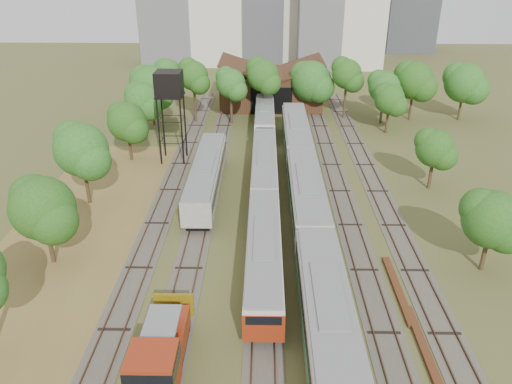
{
  "coord_description": "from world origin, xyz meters",
  "views": [
    {
      "loc": [
        -2.05,
        -22.68,
        22.84
      ],
      "look_at": [
        -2.78,
        19.51,
        2.5
      ],
      "focal_mm": 35.0,
      "sensor_mm": 36.0,
      "label": 1
    }
  ],
  "objects_px": {
    "railcar_red_set": "(264,203)",
    "shunter_locomotive": "(160,356)",
    "railcar_green_set": "(307,196)",
    "water_tower": "(169,86)"
  },
  "relations": [
    {
      "from": "railcar_green_set",
      "to": "shunter_locomotive",
      "type": "distance_m",
      "value": 22.87
    },
    {
      "from": "shunter_locomotive",
      "to": "water_tower",
      "type": "distance_m",
      "value": 35.54
    },
    {
      "from": "water_tower",
      "to": "railcar_green_set",
      "type": "bearing_deg",
      "value": -42.85
    },
    {
      "from": "railcar_red_set",
      "to": "water_tower",
      "type": "xyz_separation_m",
      "value": [
        -10.93,
        14.85,
        7.3
      ]
    },
    {
      "from": "railcar_red_set",
      "to": "railcar_green_set",
      "type": "relative_size",
      "value": 0.66
    },
    {
      "from": "railcar_red_set",
      "to": "shunter_locomotive",
      "type": "relative_size",
      "value": 4.27
    },
    {
      "from": "railcar_red_set",
      "to": "water_tower",
      "type": "relative_size",
      "value": 3.22
    },
    {
      "from": "railcar_green_set",
      "to": "water_tower",
      "type": "height_order",
      "value": "water_tower"
    },
    {
      "from": "shunter_locomotive",
      "to": "water_tower",
      "type": "xyz_separation_m",
      "value": [
        -4.93,
        34.42,
        7.36
      ]
    },
    {
      "from": "railcar_red_set",
      "to": "shunter_locomotive",
      "type": "height_order",
      "value": "shunter_locomotive"
    }
  ]
}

